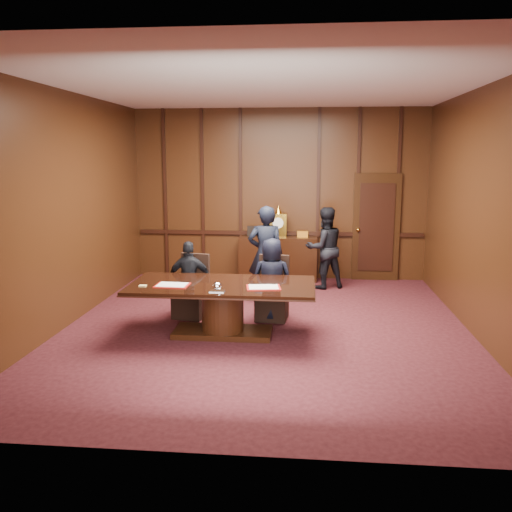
{
  "coord_description": "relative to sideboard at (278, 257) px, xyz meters",
  "views": [
    {
      "loc": [
        0.61,
        -7.74,
        2.54
      ],
      "look_at": [
        -0.17,
        0.27,
        1.05
      ],
      "focal_mm": 38.0,
      "sensor_mm": 36.0,
      "label": 1
    }
  ],
  "objects": [
    {
      "name": "room",
      "position": [
        0.07,
        -3.12,
        1.24
      ],
      "size": [
        7.0,
        7.04,
        3.5
      ],
      "color": "black",
      "rests_on": "ground"
    },
    {
      "name": "sideboard",
      "position": [
        0.0,
        0.0,
        0.0
      ],
      "size": [
        1.6,
        0.45,
        1.54
      ],
      "color": "black",
      "rests_on": "ground"
    },
    {
      "name": "conference_table",
      "position": [
        -0.59,
        -3.61,
        0.02
      ],
      "size": [
        2.62,
        1.32,
        0.76
      ],
      "color": "black",
      "rests_on": "ground"
    },
    {
      "name": "folder_left",
      "position": [
        -1.27,
        -3.8,
        0.28
      ],
      "size": [
        0.47,
        0.34,
        0.02
      ],
      "rotation": [
        0.0,
        0.0,
        -0.03
      ],
      "color": "#A8140F",
      "rests_on": "conference_table"
    },
    {
      "name": "folder_right",
      "position": [
        0.01,
        -3.81,
        0.28
      ],
      "size": [
        0.5,
        0.39,
        0.02
      ],
      "rotation": [
        0.0,
        0.0,
        0.14
      ],
      "color": "#A8140F",
      "rests_on": "conference_table"
    },
    {
      "name": "inkstand",
      "position": [
        -0.59,
        -4.06,
        0.33
      ],
      "size": [
        0.2,
        0.14,
        0.12
      ],
      "color": "white",
      "rests_on": "conference_table"
    },
    {
      "name": "notepad",
      "position": [
        -1.67,
        -3.87,
        0.28
      ],
      "size": [
        0.1,
        0.07,
        0.01
      ],
      "primitive_type": "cube",
      "rotation": [
        0.0,
        0.0,
        0.0
      ],
      "color": "#F7D179",
      "rests_on": "conference_table"
    },
    {
      "name": "chair_left",
      "position": [
        -1.23,
        -2.74,
        -0.19
      ],
      "size": [
        0.57,
        0.57,
        0.99
      ],
      "rotation": [
        0.0,
        0.0,
        -0.21
      ],
      "color": "black",
      "rests_on": "ground"
    },
    {
      "name": "chair_right",
      "position": [
        0.06,
        -2.74,
        -0.19
      ],
      "size": [
        0.52,
        0.52,
        0.99
      ],
      "rotation": [
        0.0,
        0.0,
        -0.09
      ],
      "color": "black",
      "rests_on": "ground"
    },
    {
      "name": "signatory_left",
      "position": [
        -1.24,
        -2.81,
        0.13
      ],
      "size": [
        0.75,
        0.37,
        1.23
      ],
      "primitive_type": "imported",
      "rotation": [
        0.0,
        0.0,
        3.24
      ],
      "color": "black",
      "rests_on": "ground"
    },
    {
      "name": "signatory_right",
      "position": [
        0.06,
        -2.81,
        0.16
      ],
      "size": [
        0.64,
        0.42,
        1.3
      ],
      "primitive_type": "imported",
      "rotation": [
        0.0,
        0.0,
        3.16
      ],
      "color": "black",
      "rests_on": "ground"
    },
    {
      "name": "witness_left",
      "position": [
        -0.12,
        -1.75,
        0.37
      ],
      "size": [
        0.67,
        0.48,
        1.7
      ],
      "primitive_type": "imported",
      "rotation": [
        0.0,
        0.0,
        3.27
      ],
      "color": "black",
      "rests_on": "ground"
    },
    {
      "name": "witness_right",
      "position": [
        0.93,
        -0.61,
        0.3
      ],
      "size": [
        0.94,
        0.84,
        1.58
      ],
      "primitive_type": "imported",
      "rotation": [
        0.0,
        0.0,
        3.53
      ],
      "color": "black",
      "rests_on": "ground"
    }
  ]
}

